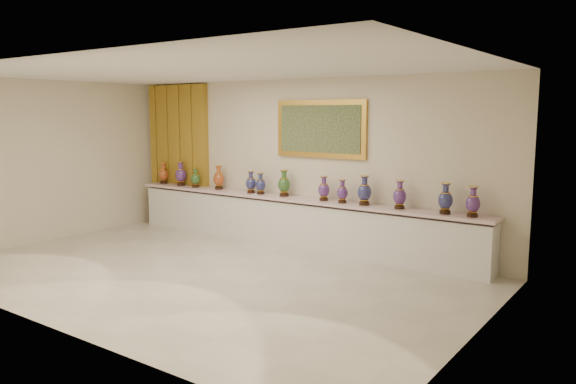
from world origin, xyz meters
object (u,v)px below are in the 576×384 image
(vase_1, at_px, (181,175))
(vase_0, at_px, (164,174))
(counter, at_px, (291,222))
(vase_2, at_px, (195,179))

(vase_1, bearing_deg, vase_0, 177.31)
(counter, relative_size, vase_2, 18.19)
(vase_1, relative_size, vase_2, 1.25)
(vase_0, xyz_separation_m, vase_1, (0.55, -0.03, 0.03))
(counter, distance_m, vase_1, 2.87)
(vase_1, bearing_deg, vase_2, -4.12)
(vase_0, height_order, vase_2, vase_0)
(counter, height_order, vase_1, vase_1)
(vase_0, bearing_deg, counter, -0.04)
(counter, bearing_deg, vase_2, -178.62)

